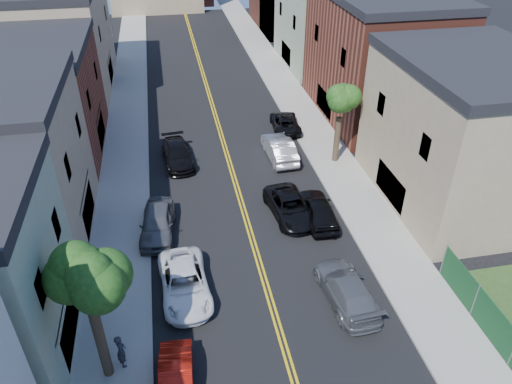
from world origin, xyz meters
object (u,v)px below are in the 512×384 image
grey_car_left (157,223)px  black_suv_lane (290,207)px  dark_car_right_far (285,122)px  black_car_left (178,154)px  red_sedan (176,382)px  silver_car_right (279,148)px  black_car_right (318,209)px  white_pickup (185,283)px  pedestrian_left (121,351)px  grey_car_right (346,289)px

grey_car_left → black_suv_lane: size_ratio=0.96×
grey_car_left → dark_car_right_far: bearing=54.3°
grey_car_left → black_car_left: 8.61m
red_sedan → black_suv_lane: black_suv_lane is taller
red_sedan → black_car_left: 19.60m
silver_car_right → dark_car_right_far: silver_car_right is taller
grey_car_left → dark_car_right_far: 16.58m
silver_car_right → dark_car_right_far: size_ratio=1.06×
black_car_left → black_suv_lane: (6.62, -8.20, -0.03)m
black_car_right → black_suv_lane: size_ratio=0.93×
white_pickup → grey_car_left: size_ratio=1.09×
silver_car_right → white_pickup: bearing=55.6°
pedestrian_left → red_sedan: bearing=-139.5°
red_sedan → grey_car_right: 9.55m
dark_car_right_far → pedestrian_left: size_ratio=2.69×
grey_car_right → dark_car_right_far: grey_car_right is taller
grey_car_right → black_suv_lane: size_ratio=1.03×
black_car_right → dark_car_right_far: 12.94m
white_pickup → black_suv_lane: (7.07, 5.62, -0.03)m
red_sedan → dark_car_right_far: red_sedan is taller
red_sedan → silver_car_right: 20.82m
black_car_left → black_car_right: (8.22, -8.93, 0.07)m
grey_car_right → pedestrian_left: 11.24m
silver_car_right → black_suv_lane: 7.54m
dark_car_right_far → black_car_left: bearing=28.1°
dark_car_right_far → grey_car_left: bearing=53.5°
white_pickup → black_car_right: bearing=26.3°
pedestrian_left → grey_car_right: bearing=-91.5°
red_sedan → silver_car_right: (8.89, 18.83, 0.16)m
grey_car_right → black_car_right: (0.62, 6.94, 0.05)m
red_sedan → dark_car_right_far: bearing=69.0°
white_pickup → black_suv_lane: size_ratio=1.05×
black_car_right → pedestrian_left: bearing=39.5°
black_car_left → grey_car_right: size_ratio=0.97×
dark_car_right_far → silver_car_right: bearing=76.0°
black_car_left → white_pickup: bearing=-97.1°
red_sedan → dark_car_right_far: size_ratio=0.85×
black_suv_lane → pedestrian_left: (-10.08, -9.59, 0.34)m
black_suv_lane → grey_car_right: bearing=-88.8°
white_pickup → pedestrian_left: size_ratio=2.96×
dark_car_right_far → black_suv_lane: 12.46m
red_sedan → black_car_left: bearing=89.6°
dark_car_right_far → pedestrian_left: pedestrian_left is taller
white_pickup → grey_car_left: grey_car_left is taller
grey_car_left → pedestrian_left: size_ratio=2.72×
grey_car_left → dark_car_right_far: (11.00, 12.41, -0.16)m
grey_car_right → red_sedan: bearing=19.5°
black_car_right → silver_car_right: bearing=-83.8°
black_suv_lane → pedestrian_left: bearing=-142.6°
white_pickup → black_car_right: black_car_right is taller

